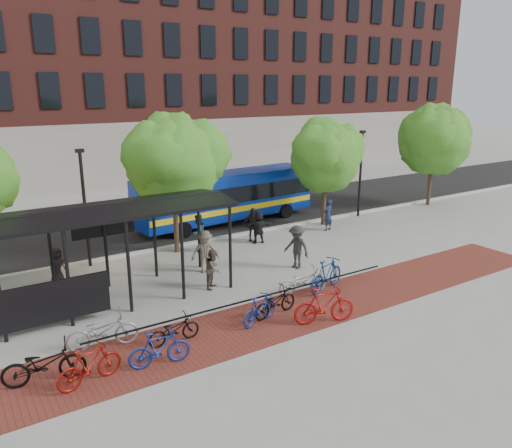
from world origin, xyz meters
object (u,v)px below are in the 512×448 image
tree_b (175,158)px  pedestrian_4 (252,224)px  bus (227,194)px  pedestrian_7 (328,215)px  pedestrian_9 (297,247)px  bike_9 (324,305)px  bike_3 (159,349)px  bike_1 (89,365)px  bus_shelter (81,225)px  bike_4 (174,330)px  pedestrian_2 (198,233)px  pedestrian_8 (213,269)px  bike_2 (102,331)px  bike_0 (44,364)px  bike_7 (260,309)px  pedestrian_0 (57,266)px  tree_d (434,137)px  bike_10 (303,281)px  tree_c (326,153)px  lamp_post_left (85,205)px  pedestrian_3 (205,252)px  lamp_post_right (361,171)px  bike_8 (275,302)px  pedestrian_5 (259,227)px  bike_11 (327,275)px

tree_b → pedestrian_4: tree_b is taller
bus → pedestrian_7: bus is taller
pedestrian_9 → bike_9: bearing=-43.2°
bike_3 → pedestrian_7: 15.19m
bike_1 → bus_shelter: bearing=-26.5°
bike_4 → pedestrian_2: size_ratio=0.94×
tree_b → pedestrian_8: (-0.67, -4.85, -3.68)m
pedestrian_9 → bike_2: bearing=-91.9°
bike_3 → bike_0: bearing=82.2°
bike_0 → bike_7: size_ratio=1.29×
bus_shelter → bus: size_ratio=0.97×
bike_7 → pedestrian_0: (-4.94, 7.08, 0.29)m
tree_d → bike_4: (-21.74, -8.07, -4.03)m
bus_shelter → pedestrian_0: size_ratio=6.77×
bus_shelter → pedestrian_2: (6.07, 3.35, -2.10)m
bike_1 → pedestrian_2: 11.16m
bike_4 → bike_2: bearing=64.1°
bike_4 → bike_10: 5.70m
bike_2 → tree_b: bearing=-28.0°
pedestrian_9 → pedestrian_4: bearing=157.0°
pedestrian_4 → pedestrian_8: bearing=-112.4°
tree_c → bike_1: tree_c is taller
lamp_post_left → pedestrian_3: lamp_post_left is taller
tree_d → bike_7: tree_d is taller
bike_4 → pedestrian_7: bearing=-61.3°
pedestrian_0 → bike_1: bearing=-134.2°
bike_2 → pedestrian_9: size_ratio=1.11×
tree_d → bus: 14.20m
tree_c → tree_d: (9.01, 0.00, 0.42)m
bike_9 → pedestrian_4: bearing=1.3°
lamp_post_left → tree_c: bearing=-1.1°
bike_10 → bike_2: bearing=102.5°
pedestrian_2 → pedestrian_7: (7.50, -0.61, -0.03)m
tree_c → lamp_post_right: 3.20m
bike_7 → bike_8: size_ratio=0.89×
bike_1 → bike_10: 8.56m
lamp_post_left → bike_0: size_ratio=2.41×
bike_2 → bike_9: bearing=-98.9°
pedestrian_5 → bike_3: bearing=59.4°
tree_b → bike_7: tree_b is taller
pedestrian_0 → bike_0: bearing=-142.8°
lamp_post_left → bike_11: 10.58m
lamp_post_right → bike_3: size_ratio=2.90×
bike_3 → pedestrian_7: size_ratio=1.02×
tree_c → bike_10: tree_c is taller
lamp_post_left → bike_1: 9.70m
bike_4 → bike_9: size_ratio=0.80×
bike_1 → pedestrian_0: 7.66m
bus → pedestrian_0: 11.17m
bike_10 → bike_3: bearing=118.5°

